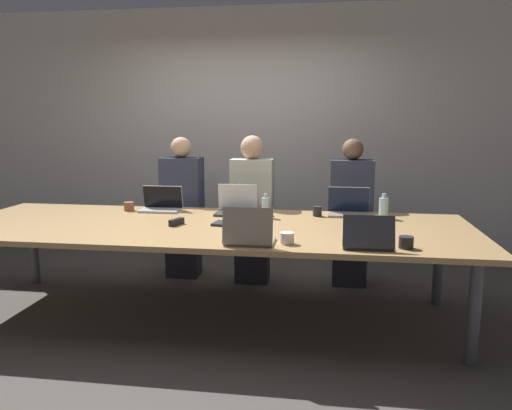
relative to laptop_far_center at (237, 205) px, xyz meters
The scene contains 20 objects.
ground_plane 0.98m from the laptop_far_center, 105.58° to the right, with size 24.00×24.00×0.00m, color #4C4742.
curtain_wall 1.46m from the laptop_far_center, 95.78° to the left, with size 12.00×0.06×2.80m.
conference_table 0.52m from the laptop_far_center, 105.58° to the right, with size 4.13×1.46×0.76m.
laptop_far_center is the anchor object (origin of this frame).
person_far_center 0.46m from the laptop_far_center, 80.73° to the left, with size 0.40×0.24×1.44m.
cup_far_center 0.25m from the laptop_far_center, ahead, with size 0.07×0.07×0.08m.
bottle_far_center 0.30m from the laptop_far_center, 26.02° to the right, with size 0.07×0.07×0.20m.
laptop_near_right 1.49m from the laptop_far_center, 44.87° to the right, with size 0.33×0.22×0.22m.
cup_near_right 1.65m from the laptop_far_center, 37.91° to the right, with size 0.09×0.09×0.08m.
laptop_far_midleft 0.71m from the laptop_far_center, behind, with size 0.37×0.22×0.22m.
person_far_midleft 0.84m from the laptop_far_center, 142.20° to the left, with size 0.40×0.24×1.42m.
cup_far_midleft 1.00m from the laptop_far_center, behind, with size 0.09×0.09×0.08m.
laptop_far_right 0.98m from the laptop_far_center, ahead, with size 0.36×0.24×0.24m.
person_far_right 1.13m from the laptop_far_center, 25.43° to the left, with size 0.40×0.24×1.41m.
cup_far_right 0.71m from the laptop_far_center, ahead, with size 0.08×0.08×0.09m.
bottle_far_right 1.26m from the laptop_far_center, ahead, with size 0.08×0.08×0.21m.
laptop_near_midright 1.11m from the laptop_far_center, 75.39° to the right, with size 0.33×0.26×0.26m.
cup_near_midright 1.14m from the laptop_far_center, 62.36° to the right, with size 0.09×0.09×0.08m.
stapler 0.67m from the laptop_far_center, 125.40° to the right, with size 0.09×0.16×0.05m.
notebook 0.49m from the laptop_far_center, 90.03° to the right, with size 0.22×0.19×0.02m.
Camera 1 is at (0.93, -3.78, 1.60)m, focal length 35.00 mm.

